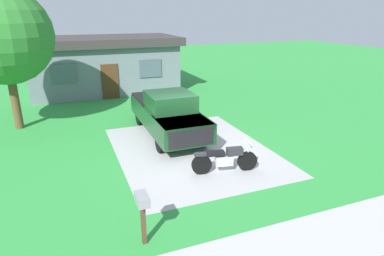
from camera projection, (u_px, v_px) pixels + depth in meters
ground_plane at (192, 150)px, 12.56m from camera, size 80.00×80.00×0.00m
driveway_pad at (192, 150)px, 12.56m from camera, size 5.59×7.09×0.01m
sidewalk_strip at (291, 249)px, 7.30m from camera, size 36.00×1.80×0.01m
motorcycle at (225, 159)px, 10.69m from camera, size 2.19×0.79×1.09m
pickup_truck at (167, 112)px, 13.99m from camera, size 2.02×5.64×1.90m
mailbox at (142, 206)px, 7.18m from camera, size 0.26×0.48×1.26m
shade_tree at (3, 36)px, 13.61m from camera, size 4.05×4.05×6.09m
neighbor_house at (104, 64)px, 21.65m from camera, size 9.60×5.60×3.50m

